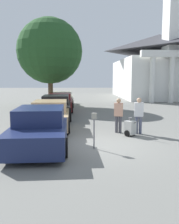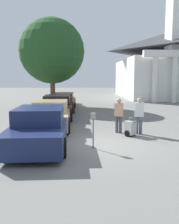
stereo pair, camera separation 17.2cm
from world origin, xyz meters
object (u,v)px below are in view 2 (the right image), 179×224
Objects in this scene: parked_car_maroon at (62,103)px; parked_car_black at (58,107)px; parked_car_cream at (65,99)px; equipment_cart at (130,128)px; church at (163,60)px; person_supervisor at (139,114)px; person_worker at (119,113)px; parking_meter at (93,124)px; parked_car_tan at (51,115)px; parked_car_navy at (41,128)px.

parked_car_black is at bearing -91.57° from parked_car_maroon.
parked_car_cream is (0.00, 7.24, -0.06)m from parked_car_black.
parked_car_cream is 13.19m from equipment_cart.
church is (8.72, 22.73, 4.62)m from equipment_cart.
person_supervisor is at bearing -51.03° from parked_car_black.
parked_car_maroon is at bearing 76.29° from equipment_cart.
parked_car_black reaches higher than parked_car_cream.
person_worker is 24.17m from church.
person_worker reaches higher than parking_meter.
church reaches higher than equipment_cart.
parked_car_cream is 16.65m from church.
parked_car_black is at bearing 88.30° from equipment_cart.
equipment_cart is (-0.48, -0.43, -0.58)m from person_supervisor.
church is at bearing 52.62° from parked_car_black.
person_supervisor reaches higher than parked_car_cream.
person_supervisor reaches higher than parked_car_black.
person_worker is at bearing -75.84° from parked_car_cream.
church is (12.50, 17.33, 4.30)m from parked_car_black.
parked_car_maroon is 11.07m from parking_meter.
parked_car_tan is 0.95× the size of parked_car_cream.
person_supervisor is at bearing -72.36° from parked_car_cream.
parked_car_maroon is at bearing -52.29° from person_supervisor.
parked_car_tan is at bearing -91.57° from parked_car_cream.
person_worker is 0.97× the size of person_supervisor.
parking_meter is 27.14m from church.
parked_car_navy reaches higher than parked_car_cream.
parked_car_black is 2.96× the size of person_supervisor.
parked_car_black is at bearing -42.58° from person_worker.
parked_car_cream is 5.17× the size of equipment_cart.
parked_car_maroon is (-0.00, 10.30, -0.03)m from parked_car_navy.
parked_car_navy is 2.11m from parking_meter.
person_supervisor reaches higher than parked_car_tan.
parked_car_cream is 12.93m from person_supervisor.
parked_car_cream is at bearing 88.43° from parked_car_tan.
parked_car_black is at bearing -91.57° from parked_car_cream.
parked_car_navy is at bearing 163.98° from parking_meter.
equipment_cart is at bearing 48.23° from parking_meter.
parking_meter is 3.01m from person_worker.
parked_car_navy is 3.16× the size of person_supervisor.
church is at bearing 57.23° from parked_car_tan.
parked_car_maroon is (-0.00, 3.51, -0.04)m from parked_car_black.
church reaches higher than parked_car_black.
parked_car_black is 7.24m from parked_car_cream.
person_supervisor is at bearing -64.95° from parked_car_maroon.
parked_car_tan is 2.89× the size of person_supervisor.
church is (9.15, 22.00, 4.07)m from person_worker.
parked_car_cream is at bearing 88.43° from parked_car_black.
parked_car_cream is (-0.00, 14.03, -0.05)m from parked_car_navy.
church is (12.50, 10.09, 4.37)m from parked_car_cream.
parked_car_cream is 14.75m from parking_meter.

